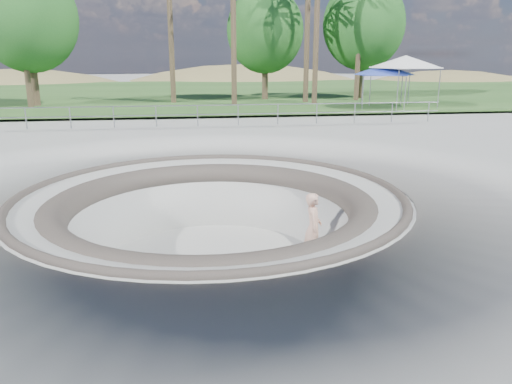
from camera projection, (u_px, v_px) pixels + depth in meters
ground at (211, 195)px, 13.15m from camera, size 180.00×180.00×0.00m
skate_bowl at (213, 259)px, 13.64m from camera, size 14.00×14.00×4.10m
grass_strip at (191, 92)px, 45.53m from camera, size 180.00×36.00×0.12m
distant_hills at (217, 132)px, 70.08m from camera, size 103.20×45.00×28.60m
safety_railing at (198, 115)px, 24.41m from camera, size 25.00×0.06×1.03m
skateboard at (312, 261)px, 13.49m from camera, size 0.90×0.30×0.09m
skater at (313, 228)px, 13.23m from camera, size 0.60×0.78×1.91m
canopy_white at (406, 62)px, 31.27m from camera, size 6.26×6.26×3.23m
canopy_blue at (384, 70)px, 31.21m from camera, size 5.03×5.03×2.69m
bushy_tree_left at (27, 18)px, 31.65m from camera, size 6.26×5.69×9.04m
bushy_tree_mid at (265, 31)px, 36.51m from camera, size 5.64×5.13×8.13m
bushy_tree_right at (364, 25)px, 37.47m from camera, size 6.20×5.63×8.94m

